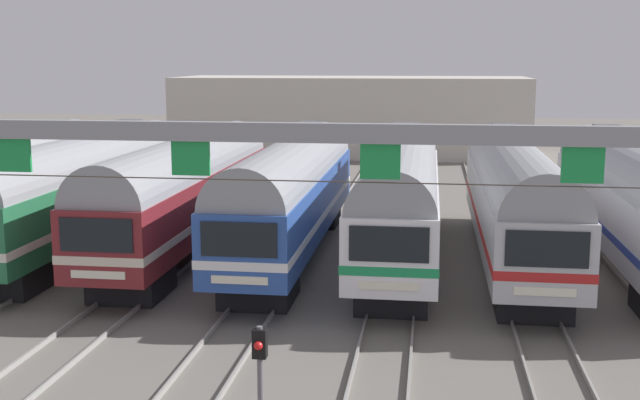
% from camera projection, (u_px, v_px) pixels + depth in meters
% --- Properties ---
extents(ground_plane, '(160.00, 160.00, 0.00)m').
position_uv_depth(ground_plane, '(292.00, 255.00, 32.62)').
color(ground_plane, slate).
extents(track_bed, '(27.70, 70.00, 0.15)m').
position_uv_depth(track_bed, '(339.00, 188.00, 49.19)').
color(track_bed, gray).
rests_on(track_bed, ground).
extents(commuter_train_green, '(2.88, 18.06, 5.05)m').
position_uv_depth(commuter_train_green, '(85.00, 186.00, 33.33)').
color(commuter_train_green, '#236B42').
rests_on(commuter_train_green, ground).
extents(commuter_train_maroon, '(2.88, 18.06, 4.77)m').
position_uv_depth(commuter_train_maroon, '(186.00, 188.00, 32.73)').
color(commuter_train_maroon, maroon).
rests_on(commuter_train_maroon, ground).
extents(commuter_train_blue, '(2.88, 18.06, 5.05)m').
position_uv_depth(commuter_train_blue, '(292.00, 190.00, 32.15)').
color(commuter_train_blue, '#284C9E').
rests_on(commuter_train_blue, ground).
extents(commuter_train_white, '(2.88, 18.06, 5.05)m').
position_uv_depth(commuter_train_white, '(401.00, 193.00, 31.56)').
color(commuter_train_white, white).
rests_on(commuter_train_white, ground).
extents(commuter_train_stainless, '(2.88, 18.06, 5.05)m').
position_uv_depth(commuter_train_stainless, '(514.00, 195.00, 30.97)').
color(commuter_train_stainless, '#B2B5BA').
rests_on(commuter_train_stainless, ground).
extents(commuter_train_silver, '(2.88, 18.06, 5.05)m').
position_uv_depth(commuter_train_silver, '(632.00, 198.00, 30.38)').
color(commuter_train_silver, silver).
rests_on(commuter_train_silver, ground).
extents(catenary_gantry, '(31.44, 0.44, 6.97)m').
position_uv_depth(catenary_gantry, '(191.00, 165.00, 18.50)').
color(catenary_gantry, gray).
rests_on(catenary_gantry, ground).
extents(yard_signal_mast, '(0.28, 0.35, 2.64)m').
position_uv_depth(yard_signal_mast, '(260.00, 364.00, 16.07)').
color(yard_signal_mast, '#59595E').
rests_on(yard_signal_mast, ground).
extents(maintenance_building, '(28.76, 10.00, 6.40)m').
position_uv_depth(maintenance_building, '(351.00, 116.00, 67.22)').
color(maintenance_building, beige).
rests_on(maintenance_building, ground).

